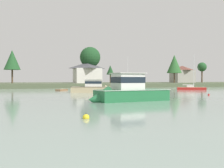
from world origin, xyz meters
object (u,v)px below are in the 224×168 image
object	(u,v)px
sailboat_red	(191,89)
mooring_buoy_orange	(119,94)
mooring_buoy_green	(98,90)
cruiser_sand	(96,90)
dinghy_wood	(62,90)
dinghy_teal	(148,90)
mooring_buoy_yellow	(86,117)
cruiser_green	(125,95)
mooring_buoy_red	(209,95)

from	to	relation	value
sailboat_red	mooring_buoy_orange	distance (m)	27.23
sailboat_red	mooring_buoy_green	world-z (taller)	sailboat_red
cruiser_sand	dinghy_wood	world-z (taller)	cruiser_sand
dinghy_teal	sailboat_red	xyz separation A→B (m)	(12.95, 3.46, 0.03)
dinghy_teal	sailboat_red	distance (m)	13.40
cruiser_sand	dinghy_wood	distance (m)	13.49
cruiser_sand	mooring_buoy_orange	world-z (taller)	cruiser_sand
mooring_buoy_yellow	cruiser_sand	bearing A→B (deg)	75.13
cruiser_green	dinghy_wood	distance (m)	33.02
mooring_buoy_orange	mooring_buoy_red	bearing A→B (deg)	-23.81
sailboat_red	mooring_buoy_yellow	size ratio (longest dim) A/B	19.13
cruiser_sand	dinghy_teal	bearing A→B (deg)	13.99
sailboat_red	mooring_buoy_yellow	bearing A→B (deg)	-131.09
cruiser_sand	mooring_buoy_green	size ratio (longest dim) A/B	19.59
sailboat_red	mooring_buoy_red	xyz separation A→B (m)	(-10.37, -19.93, -0.14)
sailboat_red	mooring_buoy_orange	xyz separation A→B (m)	(-23.19, -14.27, -0.14)
sailboat_red	mooring_buoy_red	bearing A→B (deg)	-117.49
dinghy_teal	mooring_buoy_yellow	distance (m)	41.07
mooring_buoy_red	mooring_buoy_yellow	distance (m)	30.13
sailboat_red	mooring_buoy_red	world-z (taller)	sailboat_red
cruiser_sand	mooring_buoy_orange	xyz separation A→B (m)	(2.09, -7.75, -0.53)
sailboat_red	mooring_buoy_green	size ratio (longest dim) A/B	20.01
dinghy_teal	cruiser_sand	bearing A→B (deg)	-166.01
dinghy_teal	dinghy_wood	size ratio (longest dim) A/B	1.23
mooring_buoy_yellow	mooring_buoy_orange	distance (m)	26.75
dinghy_wood	mooring_buoy_red	size ratio (longest dim) A/B	8.73
sailboat_red	dinghy_wood	xyz separation A→B (m)	(-30.12, 6.06, -0.08)
cruiser_green	mooring_buoy_green	world-z (taller)	cruiser_green
dinghy_wood	mooring_buoy_green	size ratio (longest dim) A/B	7.36
mooring_buoy_green	mooring_buoy_yellow	bearing A→B (deg)	-105.34
cruiser_green	mooring_buoy_orange	bearing A→B (deg)	73.49
cruiser_sand	mooring_buoy_red	distance (m)	20.05
cruiser_green	sailboat_red	distance (m)	37.98
mooring_buoy_yellow	mooring_buoy_orange	bearing A→B (deg)	66.53
cruiser_green	mooring_buoy_red	bearing A→B (deg)	22.57
sailboat_red	mooring_buoy_green	xyz separation A→B (m)	(-21.79, 5.14, -0.13)
mooring_buoy_red	dinghy_wood	bearing A→B (deg)	127.23
cruiser_green	mooring_buoy_red	world-z (taller)	cruiser_green
cruiser_green	mooring_buoy_yellow	bearing A→B (deg)	-120.03
sailboat_red	mooring_buoy_red	distance (m)	22.47
dinghy_wood	mooring_buoy_red	xyz separation A→B (m)	(19.75, -25.99, -0.06)
cruiser_sand	sailboat_red	bearing A→B (deg)	14.48
mooring_buoy_yellow	cruiser_green	bearing A→B (deg)	59.97
dinghy_teal	mooring_buoy_green	bearing A→B (deg)	135.78
mooring_buoy_red	mooring_buoy_orange	xyz separation A→B (m)	(-12.82, 5.66, 0.00)
cruiser_sand	cruiser_green	bearing A→B (deg)	-94.59
mooring_buoy_yellow	dinghy_wood	bearing A→B (deg)	85.25
dinghy_teal	mooring_buoy_yellow	bearing A→B (deg)	-120.58
cruiser_green	dinghy_wood	xyz separation A→B (m)	(-3.21, 32.86, -0.62)
cruiser_sand	dinghy_teal	xyz separation A→B (m)	(12.33, 3.07, -0.42)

